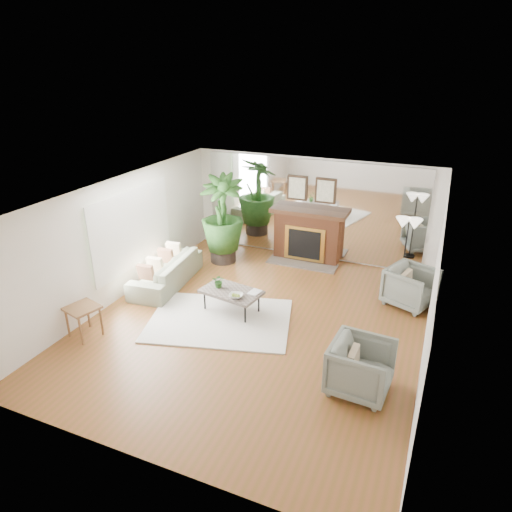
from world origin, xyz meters
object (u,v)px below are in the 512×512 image
at_px(armchair_front, 361,368).
at_px(potted_ficus, 222,217).
at_px(side_table, 83,312).
at_px(armchair_back, 411,287).
at_px(sofa, 166,271).
at_px(coffee_table, 231,292).
at_px(fireplace, 307,235).
at_px(floor_lamp, 408,229).

bearing_deg(armchair_front, potted_ficus, 53.03).
bearing_deg(side_table, potted_ficus, 78.69).
height_order(armchair_back, side_table, armchair_back).
height_order(sofa, potted_ficus, potted_ficus).
bearing_deg(coffee_table, sofa, 163.70).
relative_size(coffee_table, armchair_back, 1.41).
xyz_separation_m(fireplace, floor_lamp, (2.36, -0.80, 0.73)).
xyz_separation_m(sofa, potted_ficus, (0.59, 1.60, 0.84)).
height_order(sofa, side_table, sofa).
height_order(armchair_front, potted_ficus, potted_ficus).
relative_size(fireplace, floor_lamp, 1.26).
bearing_deg(fireplace, armchair_back, -28.14).
relative_size(armchair_front, potted_ficus, 0.42).
distance_m(fireplace, coffee_table, 3.10).
height_order(side_table, potted_ficus, potted_ficus).
xyz_separation_m(armchair_front, side_table, (-4.83, -0.43, 0.08)).
relative_size(coffee_table, side_table, 1.97).
xyz_separation_m(armchair_back, side_table, (-5.25, -3.44, 0.09)).
distance_m(coffee_table, armchair_back, 3.60).
bearing_deg(coffee_table, side_table, -138.73).
bearing_deg(coffee_table, floor_lamp, 37.04).
relative_size(armchair_back, floor_lamp, 0.54).
distance_m(coffee_table, floor_lamp, 3.83).
height_order(fireplace, sofa, fireplace).
bearing_deg(coffee_table, potted_ficus, 120.44).
height_order(fireplace, floor_lamp, fireplace).
xyz_separation_m(armchair_back, floor_lamp, (-0.24, 0.59, 0.99)).
bearing_deg(armchair_front, side_table, 99.12).
relative_size(potted_ficus, floor_lamp, 1.32).
height_order(coffee_table, armchair_back, armchair_back).
bearing_deg(potted_ficus, floor_lamp, 1.19).
distance_m(coffee_table, sofa, 1.93).
relative_size(coffee_table, armchair_front, 1.39).
xyz_separation_m(fireplace, coffee_table, (-0.60, -3.03, -0.24)).
distance_m(armchair_back, potted_ficus, 4.55).
distance_m(armchair_front, side_table, 4.85).
xyz_separation_m(armchair_front, potted_ficus, (-4.04, 3.52, 0.74)).
bearing_deg(sofa, side_table, -11.13).
distance_m(sofa, side_table, 2.36).
bearing_deg(sofa, potted_ficus, 153.61).
bearing_deg(sofa, armchair_back, 96.04).
xyz_separation_m(sofa, side_table, (-0.20, -2.34, 0.18)).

